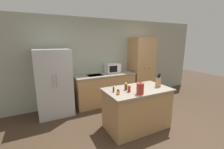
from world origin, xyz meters
TOP-DOWN VIEW (x-y plane):
  - ground_plane at (0.00, 0.00)m, footprint 14.00×14.00m
  - wall_back at (0.00, 2.33)m, footprint 7.20×0.06m
  - refrigerator at (-1.75, 1.94)m, footprint 0.86×0.74m
  - back_counter at (-0.27, 1.99)m, footprint 1.87×0.65m
  - pantry_cabinet at (1.09, 1.99)m, footprint 0.76×0.64m
  - kitchen_island at (-0.19, 0.43)m, footprint 1.43×0.83m
  - microwave at (0.05, 2.11)m, footprint 0.45×0.34m
  - knife_block at (0.31, 0.35)m, footprint 0.11×0.06m
  - spice_bottle_tall_dark at (-0.75, 0.48)m, footprint 0.04×0.04m
  - spice_bottle_short_red at (-0.46, 0.49)m, footprint 0.06×0.06m
  - spice_bottle_amber_oil at (-0.74, 0.32)m, footprint 0.06×0.06m
  - spice_bottle_green_herb at (-0.46, 0.35)m, footprint 0.06×0.06m
  - kettle at (-0.34, 0.15)m, footprint 0.14×0.14m

SIDE VIEW (x-z plane):
  - ground_plane at x=0.00m, z-range 0.00..0.00m
  - kitchen_island at x=-0.19m, z-range 0.00..0.91m
  - back_counter at x=-0.27m, z-range 0.00..0.94m
  - refrigerator at x=-1.75m, z-range 0.00..1.73m
  - spice_bottle_amber_oil at x=-0.74m, z-range 0.91..1.00m
  - spice_bottle_tall_dark at x=-0.75m, z-range 0.91..1.04m
  - spice_bottle_green_herb at x=-0.46m, z-range 0.91..1.05m
  - spice_bottle_short_red at x=-0.46m, z-range 0.91..1.06m
  - pantry_cabinet at x=1.09m, z-range 0.00..2.03m
  - kettle at x=-0.34m, z-range 0.90..1.14m
  - knife_block at x=0.31m, z-range 0.87..1.18m
  - microwave at x=0.05m, z-range 0.94..1.22m
  - wall_back at x=0.00m, z-range 0.00..2.60m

